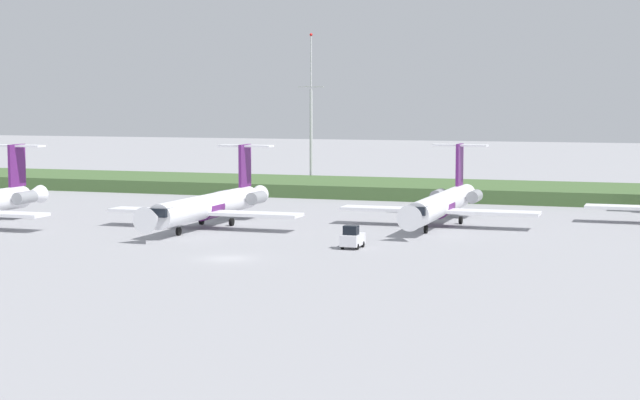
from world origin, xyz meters
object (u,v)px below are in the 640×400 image
regional_jet_fourth (442,203)px  baggage_tug (352,238)px  regional_jet_third (210,205)px  antenna_mast (311,123)px

regional_jet_fourth → baggage_tug: 22.08m
regional_jet_third → regional_jet_fourth: (24.61, 10.15, 0.00)m
baggage_tug → antenna_mast: bearing=112.1°
regional_jet_third → regional_jet_fourth: 26.62m
regional_jet_third → baggage_tug: (20.40, -11.47, -1.53)m
regional_jet_fourth → antenna_mast: bearing=124.3°
regional_jet_third → antenna_mast: antenna_mast is taller
regional_jet_third → baggage_tug: size_ratio=9.69×
regional_jet_third → regional_jet_fourth: size_ratio=1.00×
regional_jet_fourth → antenna_mast: size_ratio=1.22×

